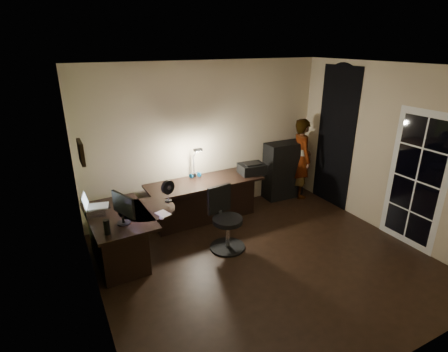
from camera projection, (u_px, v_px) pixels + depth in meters
name	position (u px, v px, depth m)	size (l,w,h in m)	color
floor	(266.00, 262.00, 5.05)	(4.50, 4.00, 0.01)	black
ceiling	(277.00, 67.00, 4.08)	(4.50, 4.00, 0.01)	silver
wall_back	(207.00, 139.00, 6.23)	(4.50, 0.01, 2.70)	#C7B592
wall_front	(409.00, 251.00, 2.90)	(4.50, 0.01, 2.70)	#C7B592
wall_left	(90.00, 211.00, 3.60)	(0.01, 4.00, 2.70)	#C7B592
wall_right	(389.00, 152.00, 5.53)	(0.01, 4.00, 2.70)	#C7B592
green_wall_overlay	(91.00, 210.00, 3.60)	(0.00, 4.00, 2.70)	#57692E
arched_doorway	(335.00, 138.00, 6.50)	(0.01, 0.90, 2.60)	black
french_door	(416.00, 181.00, 5.18)	(0.02, 0.92, 2.10)	white
framed_picture	(81.00, 152.00, 3.81)	(0.04, 0.30, 0.25)	black
desk_left	(121.00, 238.00, 4.94)	(0.80, 1.30, 0.75)	black
desk_right	(205.00, 201.00, 6.10)	(2.00, 0.70, 0.75)	black
cabinet	(283.00, 170.00, 6.99)	(0.76, 0.38, 1.14)	black
laptop_stand	(95.00, 211.00, 4.80)	(0.25, 0.21, 0.11)	silver
laptop	(96.00, 200.00, 4.76)	(0.31, 0.29, 0.22)	silver
monitor	(123.00, 213.00, 4.53)	(0.09, 0.45, 0.30)	black
mouse	(162.00, 218.00, 4.68)	(0.07, 0.10, 0.04)	silver
phone	(108.00, 206.00, 5.05)	(0.07, 0.14, 0.01)	black
pen	(133.00, 209.00, 4.95)	(0.01, 0.13, 0.01)	black
speaker	(107.00, 227.00, 4.29)	(0.08, 0.08, 0.20)	black
notepad	(163.00, 214.00, 4.82)	(0.15, 0.21, 0.01)	silver
desk_fan	(168.00, 191.00, 5.16)	(0.22, 0.12, 0.33)	black
headphones	(195.00, 175.00, 6.12)	(0.19, 0.08, 0.09)	#0D5285
printer	(252.00, 168.00, 6.29)	(0.44, 0.35, 0.20)	black
desk_lamp	(194.00, 161.00, 6.04)	(0.15, 0.27, 0.60)	black
office_chair	(228.00, 220.00, 5.22)	(0.54, 0.54, 0.97)	black
person	(301.00, 159.00, 6.95)	(0.57, 0.38, 1.60)	#D8A88C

